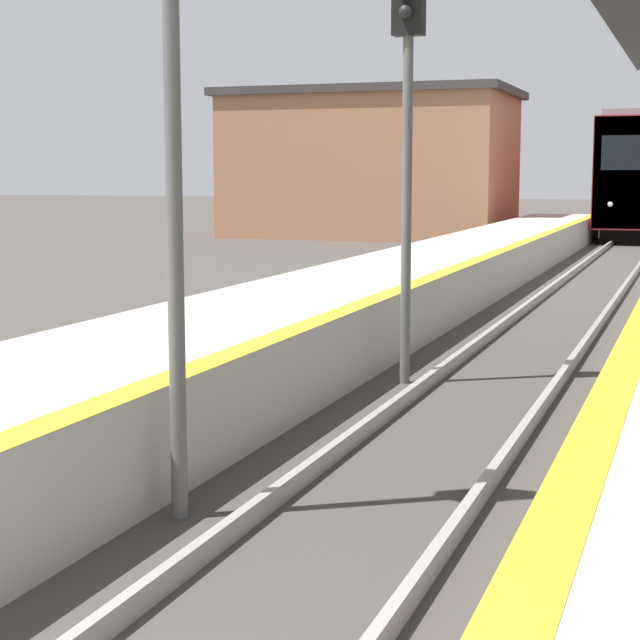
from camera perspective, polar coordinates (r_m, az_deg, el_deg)
The scene contains 3 objects.
signal_near at distance 7.63m, azimuth -7.99°, elevation 14.85°, with size 0.36×0.31×4.94m.
signal_mid at distance 12.60m, azimuth 4.69°, elevation 12.11°, with size 0.36×0.31×4.94m.
station_building at distance 42.28m, azimuth 2.77°, elevation 8.34°, with size 11.03×6.98×5.66m.
Camera 1 is at (2.21, -1.91, 2.49)m, focal length 60.00 mm.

